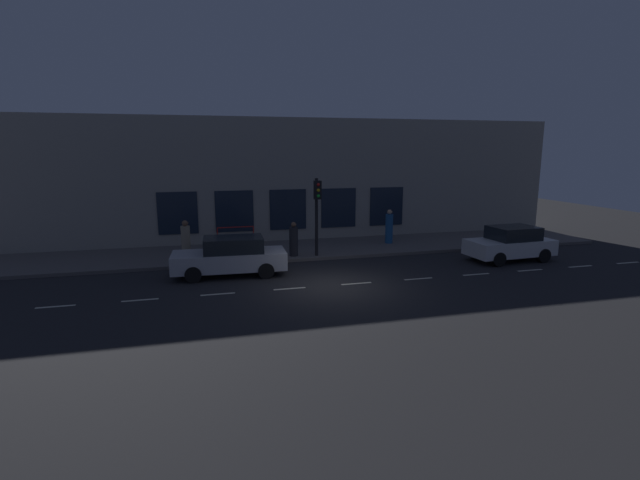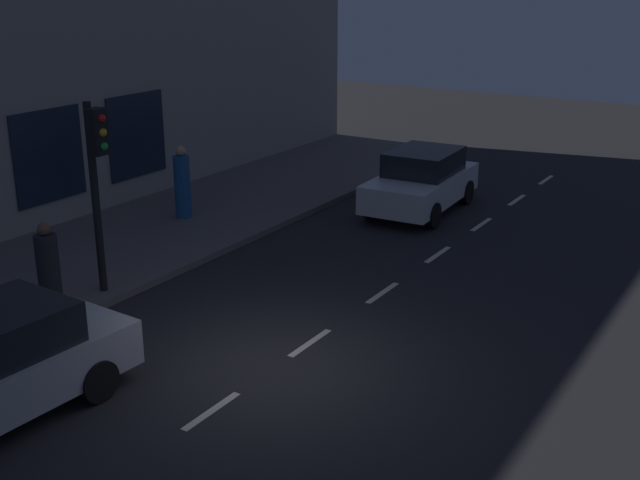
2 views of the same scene
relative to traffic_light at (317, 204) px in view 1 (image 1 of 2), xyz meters
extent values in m
plane|color=#232326|center=(-4.31, 0.56, -2.60)|extent=(60.00, 60.00, 0.00)
cube|color=#5B5654|center=(1.94, 0.56, -2.53)|extent=(4.50, 32.00, 0.15)
cube|color=gray|center=(4.49, 0.56, 0.76)|extent=(0.60, 32.00, 6.72)
cube|color=#192333|center=(4.16, -5.18, -0.76)|extent=(0.04, 1.99, 2.18)
cube|color=#192333|center=(4.16, -2.31, -0.76)|extent=(0.04, 1.99, 2.18)
cube|color=#192333|center=(4.16, 0.56, -0.76)|extent=(0.04, 1.99, 2.18)
cube|color=#192333|center=(4.16, 3.43, -0.76)|extent=(0.04, 1.99, 2.18)
cube|color=#192333|center=(4.16, 6.30, -0.76)|extent=(0.04, 1.99, 2.18)
cube|color=beige|center=(-4.31, -13.44, -2.60)|extent=(0.12, 1.20, 0.01)
cube|color=beige|center=(-4.31, -10.84, -2.60)|extent=(0.12, 1.20, 0.01)
cube|color=beige|center=(-4.31, -8.24, -2.60)|extent=(0.12, 1.20, 0.01)
cube|color=beige|center=(-4.31, -5.64, -2.60)|extent=(0.12, 1.20, 0.01)
cube|color=beige|center=(-4.31, -3.04, -2.60)|extent=(0.12, 1.20, 0.01)
cube|color=beige|center=(-4.31, -0.44, -2.60)|extent=(0.12, 1.20, 0.01)
cube|color=beige|center=(-4.31, 2.16, -2.60)|extent=(0.12, 1.20, 0.01)
cube|color=beige|center=(-4.31, 4.76, -2.60)|extent=(0.12, 1.20, 0.01)
cube|color=beige|center=(-4.31, 7.36, -2.60)|extent=(0.12, 1.20, 0.01)
cube|color=beige|center=(-4.31, 9.96, -2.60)|extent=(0.12, 1.20, 0.01)
cylinder|color=black|center=(0.11, 0.00, -0.65)|extent=(0.15, 0.15, 3.61)
cube|color=black|center=(-0.09, 0.00, 0.64)|extent=(0.26, 0.32, 0.84)
sphere|color=red|center=(-0.23, 0.00, 0.89)|extent=(0.15, 0.15, 0.15)
sphere|color=gold|center=(-0.23, 0.00, 0.64)|extent=(0.15, 0.15, 0.15)
sphere|color=green|center=(-0.23, 0.00, 0.39)|extent=(0.15, 0.15, 0.15)
cube|color=silver|center=(-2.50, -8.52, -1.97)|extent=(1.98, 4.02, 0.70)
cube|color=black|center=(-2.49, -8.68, -1.32)|extent=(1.67, 2.13, 0.60)
cylinder|color=black|center=(-3.39, -7.35, -2.28)|extent=(0.25, 0.65, 0.64)
cylinder|color=black|center=(-1.74, -7.26, -2.28)|extent=(0.25, 0.65, 0.64)
cylinder|color=black|center=(-3.26, -9.78, -2.28)|extent=(0.25, 0.65, 0.64)
cylinder|color=black|center=(-1.61, -9.69, -2.28)|extent=(0.25, 0.65, 0.64)
cube|color=#B7B7BC|center=(-1.86, 4.16, -1.97)|extent=(1.93, 4.60, 0.70)
cube|color=black|center=(-1.87, 3.98, -1.32)|extent=(1.62, 2.42, 0.60)
cylinder|color=black|center=(-2.60, 5.60, -2.28)|extent=(0.25, 0.65, 0.64)
cylinder|color=black|center=(-1.00, 5.52, -2.28)|extent=(0.25, 0.65, 0.64)
cylinder|color=black|center=(-2.73, 2.80, -2.28)|extent=(0.25, 0.65, 0.64)
cylinder|color=black|center=(-1.13, 2.72, -2.28)|extent=(0.25, 0.65, 0.64)
cylinder|color=#232328|center=(0.33, 1.05, -1.77)|extent=(0.56, 0.56, 1.37)
sphere|color=brown|center=(0.33, 1.05, -0.97)|extent=(0.23, 0.23, 0.23)
cube|color=brown|center=(0.27, 0.95, -0.97)|extent=(0.08, 0.07, 0.06)
cylinder|color=gray|center=(0.84, 5.89, -1.69)|extent=(0.45, 0.45, 1.53)
sphere|color=brown|center=(0.84, 5.89, -0.79)|extent=(0.26, 0.26, 0.26)
cube|color=brown|center=(0.82, 5.77, -0.79)|extent=(0.08, 0.06, 0.07)
cylinder|color=#1E5189|center=(2.01, -4.46, -1.68)|extent=(0.54, 0.54, 1.54)
sphere|color=tan|center=(2.01, -4.46, -0.79)|extent=(0.24, 0.24, 0.24)
cube|color=tan|center=(1.95, -4.56, -0.79)|extent=(0.08, 0.07, 0.07)
cylinder|color=red|center=(3.50, 2.54, -1.98)|extent=(0.05, 0.05, 0.95)
cylinder|color=red|center=(3.50, 4.39, -1.98)|extent=(0.05, 0.05, 0.95)
cylinder|color=red|center=(3.50, 3.46, -1.50)|extent=(0.05, 1.85, 0.05)
camera|label=1|loc=(-20.56, 5.30, 2.45)|focal=26.14mm
camera|label=2|loc=(-10.99, 9.85, 3.40)|focal=45.04mm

